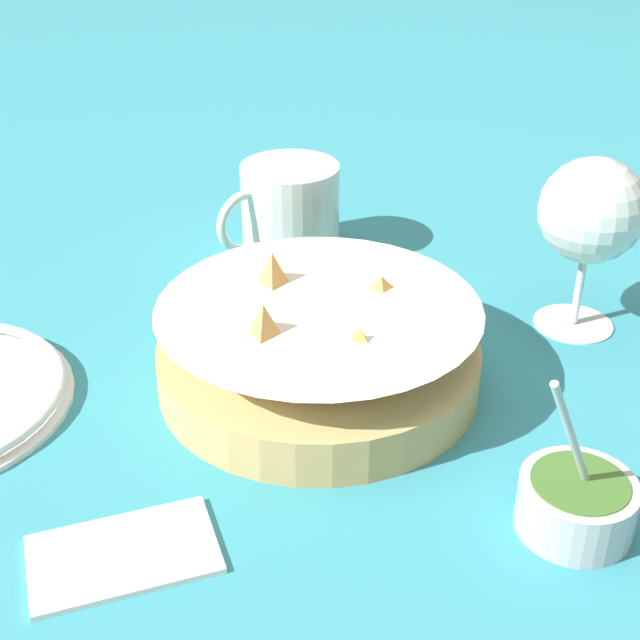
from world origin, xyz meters
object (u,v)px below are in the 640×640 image
food_basket (320,348)px  sauce_cup (576,502)px  beer_mug (289,214)px  wine_glass (591,215)px

food_basket → sauce_cup: (-0.03, 0.22, -0.01)m
food_basket → sauce_cup: size_ratio=1.93×
beer_mug → sauce_cup: bearing=77.7°
wine_glass → beer_mug: size_ratio=1.13×
food_basket → sauce_cup: 0.22m
food_basket → sauce_cup: bearing=96.8°
food_basket → sauce_cup: sauce_cup is taller
wine_glass → beer_mug: 0.29m
food_basket → beer_mug: food_basket is taller
beer_mug → food_basket: bearing=59.4°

